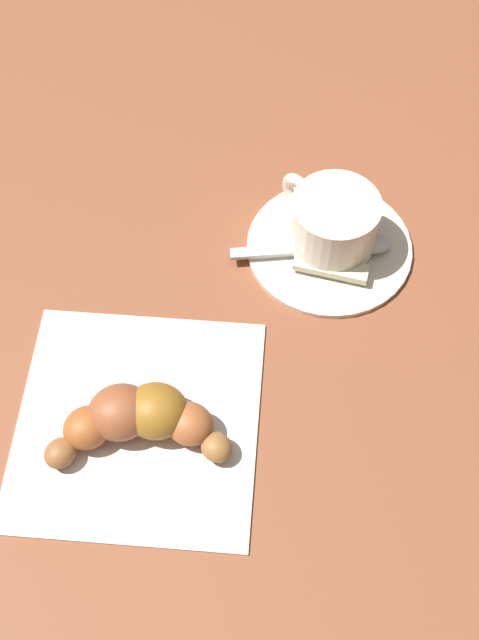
{
  "coord_description": "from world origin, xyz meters",
  "views": [
    {
      "loc": [
        -0.28,
        -0.1,
        0.53
      ],
      "look_at": [
        0.01,
        0.01,
        0.02
      ],
      "focal_mm": 46.29,
      "sensor_mm": 36.0,
      "label": 1
    }
  ],
  "objects_px": {
    "espresso_cup": "(333,221)",
    "croissant": "(138,419)",
    "saucer": "(329,246)",
    "napkin": "(138,422)",
    "teaspoon": "(339,247)",
    "sugar_packet": "(331,267)"
  },
  "relations": [
    {
      "from": "sugar_packet",
      "to": "napkin",
      "type": "relative_size",
      "value": 0.33
    },
    {
      "from": "espresso_cup",
      "to": "napkin",
      "type": "relative_size",
      "value": 0.5
    },
    {
      "from": "espresso_cup",
      "to": "teaspoon",
      "type": "distance_m",
      "value": 0.02
    },
    {
      "from": "espresso_cup",
      "to": "saucer",
      "type": "bearing_deg",
      "value": -161.82
    },
    {
      "from": "saucer",
      "to": "espresso_cup",
      "type": "xyz_separation_m",
      "value": [
        0.0,
        0.0,
        0.03
      ]
    },
    {
      "from": "saucer",
      "to": "sugar_packet",
      "type": "distance_m",
      "value": 0.03
    },
    {
      "from": "croissant",
      "to": "napkin",
      "type": "bearing_deg",
      "value": 47.48
    },
    {
      "from": "saucer",
      "to": "croissant",
      "type": "relative_size",
      "value": 1.05
    },
    {
      "from": "teaspoon",
      "to": "croissant",
      "type": "height_order",
      "value": "croissant"
    },
    {
      "from": "saucer",
      "to": "napkin",
      "type": "height_order",
      "value": "saucer"
    },
    {
      "from": "espresso_cup",
      "to": "croissant",
      "type": "height_order",
      "value": "espresso_cup"
    },
    {
      "from": "napkin",
      "to": "croissant",
      "type": "height_order",
      "value": "croissant"
    },
    {
      "from": "saucer",
      "to": "teaspoon",
      "type": "xyz_separation_m",
      "value": [
        -0.0,
        -0.01,
        0.01
      ]
    },
    {
      "from": "teaspoon",
      "to": "croissant",
      "type": "distance_m",
      "value": 0.21
    },
    {
      "from": "espresso_cup",
      "to": "teaspoon",
      "type": "bearing_deg",
      "value": -123.4
    },
    {
      "from": "croissant",
      "to": "teaspoon",
      "type": "bearing_deg",
      "value": -23.59
    },
    {
      "from": "espresso_cup",
      "to": "croissant",
      "type": "relative_size",
      "value": 0.69
    },
    {
      "from": "sugar_packet",
      "to": "croissant",
      "type": "xyz_separation_m",
      "value": [
        -0.17,
        0.08,
        0.01
      ]
    },
    {
      "from": "sugar_packet",
      "to": "napkin",
      "type": "xyz_separation_m",
      "value": [
        -0.17,
        0.09,
        -0.01
      ]
    },
    {
      "from": "espresso_cup",
      "to": "croissant",
      "type": "distance_m",
      "value": 0.21
    },
    {
      "from": "saucer",
      "to": "sugar_packet",
      "type": "xyz_separation_m",
      "value": [
        -0.02,
        -0.01,
        0.01
      ]
    },
    {
      "from": "saucer",
      "to": "sugar_packet",
      "type": "bearing_deg",
      "value": -161.28
    }
  ]
}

